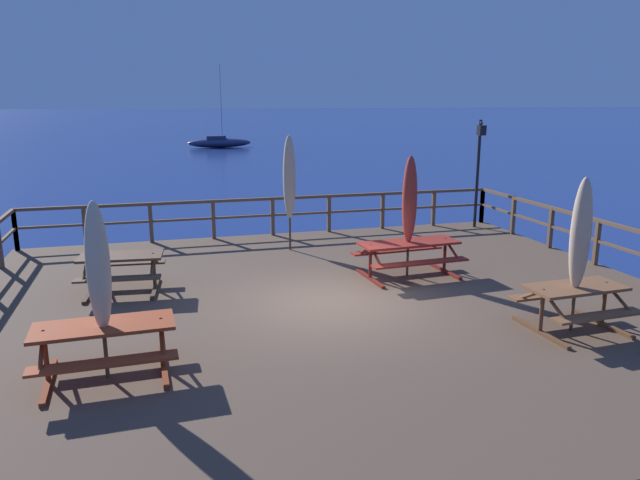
% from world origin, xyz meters
% --- Properties ---
extents(ground_plane, '(600.00, 600.00, 0.00)m').
position_xyz_m(ground_plane, '(0.00, 0.00, 0.00)').
color(ground_plane, navy).
extents(wooden_deck, '(13.63, 12.21, 0.72)m').
position_xyz_m(wooden_deck, '(0.00, 0.00, 0.36)').
color(wooden_deck, brown).
rests_on(wooden_deck, ground).
extents(railing_waterside_far, '(13.43, 0.10, 1.09)m').
position_xyz_m(railing_waterside_far, '(-0.00, 5.95, 1.47)').
color(railing_waterside_far, brown).
rests_on(railing_waterside_far, wooden_deck).
extents(railing_side_right, '(0.10, 12.01, 1.09)m').
position_xyz_m(railing_side_right, '(6.67, -0.00, 1.47)').
color(railing_side_right, brown).
rests_on(railing_side_right, wooden_deck).
extents(picnic_table_back_right, '(1.93, 1.46, 0.78)m').
position_xyz_m(picnic_table_back_right, '(-3.95, -2.19, 1.28)').
color(picnic_table_back_right, '#993819').
rests_on(picnic_table_back_right, wooden_deck).
extents(picnic_table_mid_centre, '(2.25, 1.53, 0.78)m').
position_xyz_m(picnic_table_mid_centre, '(2.08, 1.19, 1.29)').
color(picnic_table_mid_centre, maroon).
rests_on(picnic_table_mid_centre, wooden_deck).
extents(picnic_table_front_left, '(1.69, 1.47, 0.78)m').
position_xyz_m(picnic_table_front_left, '(3.47, -2.44, 1.27)').
color(picnic_table_front_left, brown).
rests_on(picnic_table_front_left, wooden_deck).
extents(picnic_table_front_right, '(1.73, 1.55, 0.78)m').
position_xyz_m(picnic_table_front_right, '(-3.90, 1.69, 1.27)').
color(picnic_table_front_right, brown).
rests_on(picnic_table_front_right, wooden_deck).
extents(patio_umbrella_tall_back_left, '(0.32, 0.32, 2.51)m').
position_xyz_m(patio_umbrella_tall_back_left, '(-3.95, -2.24, 2.31)').
color(patio_umbrella_tall_back_left, '#4C3828').
rests_on(patio_umbrella_tall_back_left, wooden_deck).
extents(patio_umbrella_tall_back_right, '(0.32, 0.32, 2.63)m').
position_xyz_m(patio_umbrella_tall_back_right, '(2.08, 1.22, 2.39)').
color(patio_umbrella_tall_back_right, '#4C3828').
rests_on(patio_umbrella_tall_back_right, wooden_deck).
extents(patio_umbrella_tall_front, '(0.32, 0.32, 2.59)m').
position_xyz_m(patio_umbrella_tall_front, '(3.42, -2.49, 2.37)').
color(patio_umbrella_tall_front, '#4C3828').
rests_on(patio_umbrella_tall_front, wooden_deck).
extents(patio_umbrella_tall_mid_left, '(0.32, 0.32, 2.92)m').
position_xyz_m(patio_umbrella_tall_mid_left, '(0.10, 4.15, 2.58)').
color(patio_umbrella_tall_mid_left, '#4C3828').
rests_on(patio_umbrella_tall_mid_left, wooden_deck).
extents(lamp_post_hooked, '(0.39, 0.64, 3.20)m').
position_xyz_m(lamp_post_hooked, '(6.03, 5.23, 2.84)').
color(lamp_post_hooked, black).
rests_on(lamp_post_hooked, wooden_deck).
extents(sailboat_distant, '(6.04, 1.82, 7.72)m').
position_xyz_m(sailboat_distant, '(2.91, 47.52, 0.51)').
color(sailboat_distant, navy).
rests_on(sailboat_distant, ground).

